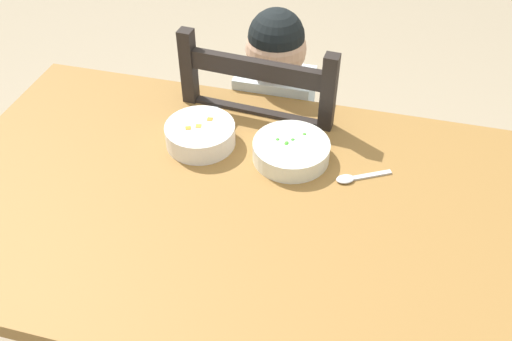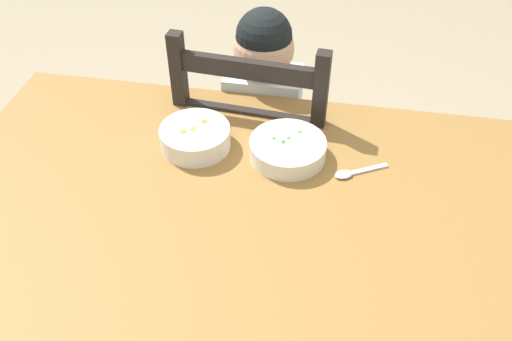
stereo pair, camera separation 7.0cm
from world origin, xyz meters
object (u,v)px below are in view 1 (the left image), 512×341
object	(u,v)px
bowl_of_peas	(293,150)
spoon	(353,178)
child_figure	(272,117)
dining_chair	(270,160)
bowl_of_carrots	(200,134)
dining_table	(274,236)

from	to	relation	value
bowl_of_peas	spoon	world-z (taller)	bowl_of_peas
child_figure	dining_chair	bearing A→B (deg)	122.25
child_figure	spoon	xyz separation A→B (m)	(0.27, -0.33, 0.11)
child_figure	bowl_of_carrots	xyz separation A→B (m)	(-0.12, -0.29, 0.14)
dining_chair	dining_table	bearing A→B (deg)	-75.93
dining_chair	spoon	xyz separation A→B (m)	(0.27, -0.34, 0.29)
bowl_of_peas	spoon	size ratio (longest dim) A/B	1.43
child_figure	bowl_of_carrots	world-z (taller)	child_figure
dining_table	bowl_of_carrots	world-z (taller)	bowl_of_carrots
bowl_of_peas	spoon	xyz separation A→B (m)	(0.15, -0.04, -0.02)
dining_table	dining_chair	world-z (taller)	dining_chair
dining_table	dining_chair	xyz separation A→B (m)	(-0.12, 0.47, -0.19)
bowl_of_carrots	dining_chair	bearing A→B (deg)	69.27
bowl_of_carrots	bowl_of_peas	bearing A→B (deg)	0.01
dining_chair	bowl_of_peas	xyz separation A→B (m)	(0.12, -0.30, 0.31)
spoon	bowl_of_carrots	bearing A→B (deg)	174.51
child_figure	spoon	size ratio (longest dim) A/B	7.46
dining_table	dining_chair	size ratio (longest dim) A/B	1.64
dining_chair	bowl_of_peas	world-z (taller)	dining_chair
child_figure	spoon	distance (m)	0.44
bowl_of_peas	dining_table	bearing A→B (deg)	-91.26
bowl_of_peas	bowl_of_carrots	xyz separation A→B (m)	(-0.23, -0.00, 0.00)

